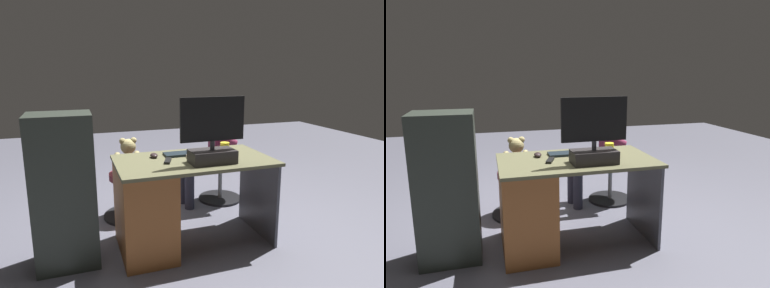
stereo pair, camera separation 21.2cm
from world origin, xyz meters
The scene contains 13 objects.
ground_plane centered at (0.00, 0.00, 0.00)m, with size 10.00×10.00×0.00m, color #5A5A68.
desk centered at (0.32, 0.38, 0.39)m, with size 1.25×0.72×0.73m.
monitor centered at (-0.10, 0.54, 0.89)m, with size 0.51×0.20×0.51m.
keyboard centered at (-0.01, 0.23, 0.74)m, with size 0.42×0.14×0.02m, color black.
computer_mouse centered at (0.29, 0.24, 0.75)m, with size 0.06×0.10×0.04m, color #2C2021.
cup centered at (-0.30, 0.32, 0.78)m, with size 0.08×0.08×0.10m, color yellow.
tv_remote centered at (0.22, 0.40, 0.74)m, with size 0.04×0.15×0.02m, color black.
notebook_binder centered at (-0.08, 0.46, 0.74)m, with size 0.22×0.30×0.02m, color beige.
office_chair_teddy centered at (0.42, -0.32, 0.24)m, with size 0.53×0.53×0.45m.
teddy_bear centered at (0.42, -0.33, 0.60)m, with size 0.25×0.25×0.35m.
visitor_chair centered at (-0.60, -0.43, 0.26)m, with size 0.47×0.47×0.45m.
person centered at (-0.50, -0.42, 0.65)m, with size 0.59×0.51×1.12m.
equipment_rack centered at (1.00, 0.38, 0.57)m, with size 0.44×0.36×1.14m, color #2B322A.
Camera 1 is at (0.90, 2.91, 1.45)m, focal length 32.23 mm.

